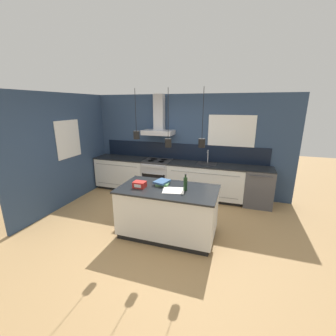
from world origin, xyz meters
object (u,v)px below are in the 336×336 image
red_supply_box (140,184)px  dishwasher (259,187)px  book_stack (162,182)px  oven_range (158,177)px  bottle_on_island (185,184)px

red_supply_box → dishwasher: bearing=42.9°
dishwasher → book_stack: size_ratio=2.71×
oven_range → bottle_on_island: 2.31m
oven_range → dishwasher: same height
oven_range → bottle_on_island: bearing=-56.7°
book_stack → oven_range: bearing=113.7°
bottle_on_island → book_stack: bearing=161.8°
oven_range → dishwasher: size_ratio=1.00×
dishwasher → red_supply_box: (-2.14, -1.99, 0.51)m
dishwasher → bottle_on_island: size_ratio=3.10×
dishwasher → bottle_on_island: bearing=-125.4°
oven_range → red_supply_box: bearing=-78.2°
dishwasher → red_supply_box: size_ratio=4.22×
bottle_on_island → book_stack: (-0.48, 0.16, -0.08)m
dishwasher → red_supply_box: bearing=-137.1°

